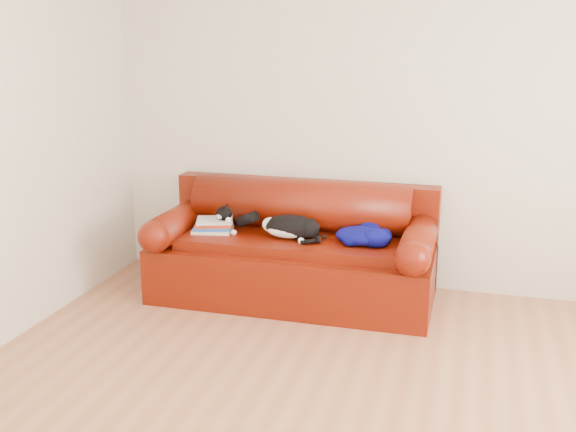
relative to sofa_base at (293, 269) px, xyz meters
name	(u,v)px	position (x,y,z in m)	size (l,w,h in m)	color
ground	(336,410)	(0.65, -1.49, -0.24)	(4.50, 4.50, 0.00)	#985D3D
room_shell	(369,98)	(0.77, -1.48, 1.43)	(4.52, 4.02, 2.61)	beige
sofa_base	(293,269)	(0.00, 0.00, 0.00)	(2.10, 0.90, 0.50)	#410F02
sofa_back	(301,222)	(0.00, 0.24, 0.30)	(2.10, 1.01, 0.88)	#410F02
book_stack	(214,225)	(-0.62, -0.05, 0.31)	(0.33, 0.29, 0.10)	beige
cat	(290,227)	(0.00, -0.07, 0.35)	(0.59, 0.29, 0.22)	black
blanket	(362,235)	(0.53, -0.03, 0.32)	(0.44, 0.39, 0.14)	#020740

